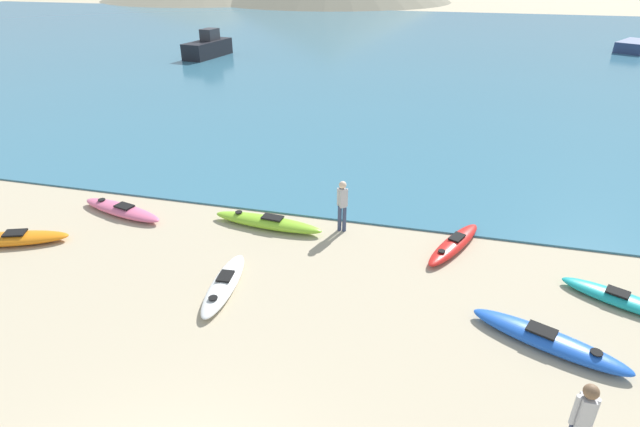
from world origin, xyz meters
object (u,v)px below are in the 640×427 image
object	(u,v)px
kayak_on_sand_3	(623,300)
kayak_on_sand_6	(122,210)
kayak_on_sand_1	(11,239)
kayak_on_sand_0	(454,244)
person_near_waterline	(342,203)
moored_boat_0	(208,47)
kayak_on_sand_2	(268,222)
person_near_foreground	(581,421)
kayak_on_sand_5	(224,284)
moored_boat_1	(634,46)
kayak_on_sand_4	(548,340)

from	to	relation	value
kayak_on_sand_3	kayak_on_sand_6	distance (m)	14.56
kayak_on_sand_1	kayak_on_sand_6	world-z (taller)	kayak_on_sand_1
kayak_on_sand_0	person_near_waterline	distance (m)	3.46
kayak_on_sand_1	kayak_on_sand_3	size ratio (longest dim) A/B	1.17
person_near_waterline	moored_boat_0	xyz separation A→B (m)	(-17.08, 26.20, -0.12)
kayak_on_sand_2	person_near_foreground	bearing A→B (deg)	-40.25
kayak_on_sand_0	kayak_on_sand_5	size ratio (longest dim) A/B	1.03
kayak_on_sand_3	moored_boat_0	size ratio (longest dim) A/B	0.56
kayak_on_sand_0	moored_boat_1	xyz separation A→B (m)	(14.70, 38.24, 0.37)
kayak_on_sand_2	kayak_on_sand_3	size ratio (longest dim) A/B	1.29
kayak_on_sand_2	moored_boat_1	xyz separation A→B (m)	(20.33, 38.40, 0.33)
person_near_waterline	kayak_on_sand_0	bearing A→B (deg)	-3.67
kayak_on_sand_6	moored_boat_0	size ratio (longest dim) A/B	0.66
kayak_on_sand_1	moored_boat_0	xyz separation A→B (m)	(-7.87, 29.39, 0.66)
person_near_foreground	kayak_on_sand_4	bearing A→B (deg)	88.75
person_near_foreground	moored_boat_1	size ratio (longest dim) A/B	0.37
kayak_on_sand_6	person_near_waterline	xyz separation A→B (m)	(7.18, 0.73, 0.78)
kayak_on_sand_0	person_near_foreground	size ratio (longest dim) A/B	1.67
kayak_on_sand_1	kayak_on_sand_4	xyz separation A→B (m)	(14.59, -0.71, -0.00)
kayak_on_sand_3	kayak_on_sand_4	world-z (taller)	kayak_on_sand_4
person_near_waterline	moored_boat_1	world-z (taller)	person_near_waterline
kayak_on_sand_0	kayak_on_sand_6	xyz separation A→B (m)	(-10.54, -0.52, 0.02)
kayak_on_sand_1	person_near_waterline	world-z (taller)	person_near_waterline
kayak_on_sand_0	kayak_on_sand_3	world-z (taller)	kayak_on_sand_0
kayak_on_sand_3	person_near_foreground	bearing A→B (deg)	-112.34
kayak_on_sand_1	moored_boat_0	size ratio (longest dim) A/B	0.65
kayak_on_sand_2	kayak_on_sand_4	bearing A→B (deg)	-24.71
kayak_on_sand_1	kayak_on_sand_4	size ratio (longest dim) A/B	0.99
kayak_on_sand_4	moored_boat_0	distance (m)	37.56
kayak_on_sand_1	kayak_on_sand_4	bearing A→B (deg)	-2.77
person_near_foreground	person_near_waterline	world-z (taller)	person_near_foreground
kayak_on_sand_3	kayak_on_sand_4	xyz separation A→B (m)	(-1.95, -2.00, 0.02)
moored_boat_0	moored_boat_1	xyz separation A→B (m)	(35.13, 11.83, -0.31)
kayak_on_sand_5	moored_boat_1	xyz separation A→B (m)	(20.29, 41.73, 0.37)
kayak_on_sand_5	kayak_on_sand_3	bearing A→B (deg)	10.70
kayak_on_sand_0	moored_boat_1	world-z (taller)	moored_boat_1
kayak_on_sand_4	person_near_foreground	world-z (taller)	person_near_foreground
kayak_on_sand_1	person_near_waterline	bearing A→B (deg)	19.12
kayak_on_sand_5	kayak_on_sand_4	bearing A→B (deg)	-1.44
kayak_on_sand_2	person_near_foreground	world-z (taller)	person_near_foreground
person_near_foreground	moored_boat_1	xyz separation A→B (m)	(12.73, 44.83, -0.49)
kayak_on_sand_2	kayak_on_sand_3	xyz separation A→B (m)	(9.61, -1.52, -0.04)
person_near_foreground	kayak_on_sand_2	bearing A→B (deg)	139.75
kayak_on_sand_3	person_near_waterline	world-z (taller)	person_near_waterline
kayak_on_sand_1	moored_boat_1	xyz separation A→B (m)	(27.26, 41.22, 0.34)
moored_boat_1	kayak_on_sand_0	bearing A→B (deg)	-111.03
kayak_on_sand_3	moored_boat_0	world-z (taller)	moored_boat_0
kayak_on_sand_4	kayak_on_sand_1	bearing A→B (deg)	177.23
person_near_foreground	kayak_on_sand_0	bearing A→B (deg)	106.61
kayak_on_sand_6	moored_boat_1	size ratio (longest dim) A/B	0.70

